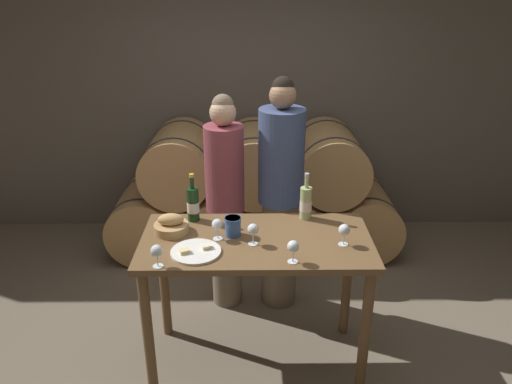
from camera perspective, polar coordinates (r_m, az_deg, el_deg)
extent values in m
plane|color=#726654|center=(3.60, 0.02, -18.60)|extent=(10.00, 10.00, 0.00)
cube|color=#60594F|center=(4.86, -0.23, 13.85)|extent=(10.00, 0.12, 3.20)
cylinder|color=tan|center=(4.84, -12.30, -2.85)|extent=(0.62, 0.85, 0.62)
cylinder|color=#2D2D33|center=(4.61, -12.93, -4.34)|extent=(0.63, 0.02, 0.63)
cylinder|color=#2D2D33|center=(5.08, -11.73, -1.50)|extent=(0.63, 0.02, 0.63)
cylinder|color=tan|center=(4.75, -4.26, -2.87)|extent=(0.62, 0.85, 0.62)
cylinder|color=#2D2D33|center=(4.51, -4.47, -4.40)|extent=(0.63, 0.02, 0.63)
cylinder|color=#2D2D33|center=(5.00, -4.08, -1.50)|extent=(0.63, 0.02, 0.63)
cylinder|color=tan|center=(4.76, 3.92, -2.84)|extent=(0.62, 0.85, 0.62)
cylinder|color=#2D2D33|center=(4.52, 4.17, -4.36)|extent=(0.63, 0.02, 0.63)
cylinder|color=#2D2D33|center=(5.00, 3.70, -1.46)|extent=(0.63, 0.02, 0.63)
cylinder|color=tan|center=(4.86, 11.93, -2.75)|extent=(0.62, 0.85, 0.62)
cylinder|color=#2D2D33|center=(4.62, 12.60, -4.23)|extent=(0.63, 0.02, 0.63)
cylinder|color=#2D2D33|center=(5.09, 11.33, -1.41)|extent=(0.63, 0.02, 0.63)
cylinder|color=tan|center=(4.57, -8.72, 3.39)|extent=(0.62, 0.85, 0.62)
cylinder|color=#2D2D33|center=(4.32, -9.19, 2.16)|extent=(0.63, 0.02, 0.63)
cylinder|color=#2D2D33|center=(4.82, -8.31, 4.50)|extent=(0.63, 0.02, 0.63)
cylinder|color=tan|center=(4.52, -0.18, 3.46)|extent=(0.62, 0.85, 0.62)
cylinder|color=#2D2D33|center=(4.27, -0.15, 2.22)|extent=(0.63, 0.02, 0.63)
cylinder|color=#2D2D33|center=(4.78, -0.20, 4.57)|extent=(0.63, 0.02, 0.63)
cylinder|color=tan|center=(4.58, 8.36, 3.45)|extent=(0.62, 0.85, 0.62)
cylinder|color=#2D2D33|center=(4.33, 8.87, 2.22)|extent=(0.63, 0.02, 0.63)
cylinder|color=#2D2D33|center=(4.83, 7.89, 4.55)|extent=(0.63, 0.02, 0.63)
cylinder|color=brown|center=(3.15, -12.22, -15.76)|extent=(0.06, 0.06, 0.90)
cylinder|color=brown|center=(3.16, 12.33, -15.61)|extent=(0.06, 0.06, 0.90)
cylinder|color=brown|center=(3.61, -10.48, -9.91)|extent=(0.06, 0.06, 0.90)
cylinder|color=brown|center=(3.62, 10.40, -9.81)|extent=(0.06, 0.06, 0.90)
cube|color=brown|center=(3.06, 0.03, -5.70)|extent=(1.41, 0.71, 0.04)
cylinder|color=#756651|center=(3.92, -3.37, -7.33)|extent=(0.23, 0.23, 0.81)
cylinder|color=#8C3D47|center=(3.61, -3.64, 2.64)|extent=(0.29, 0.29, 0.64)
sphere|color=tan|center=(3.48, -3.81, 9.03)|extent=(0.19, 0.19, 0.19)
sphere|color=#75604C|center=(3.48, -3.83, 9.89)|extent=(0.15, 0.15, 0.15)
cylinder|color=#756651|center=(3.91, 2.69, -6.89)|extent=(0.27, 0.27, 0.88)
cylinder|color=#3D4C75|center=(3.58, 2.92, 4.05)|extent=(0.33, 0.33, 0.70)
sphere|color=#997051|center=(3.45, 3.07, 10.97)|extent=(0.19, 0.19, 0.19)
sphere|color=black|center=(3.45, 3.08, 11.84)|extent=(0.15, 0.15, 0.15)
cylinder|color=#193819|center=(3.26, -7.21, -1.41)|extent=(0.08, 0.08, 0.22)
cylinder|color=#193819|center=(3.20, -7.34, 1.05)|extent=(0.03, 0.03, 0.08)
cylinder|color=gold|center=(3.18, -7.39, 1.88)|extent=(0.03, 0.03, 0.02)
cylinder|color=white|center=(3.26, -7.19, -1.70)|extent=(0.08, 0.08, 0.07)
cylinder|color=#ADBC7F|center=(3.27, 5.71, -1.27)|extent=(0.08, 0.08, 0.22)
cylinder|color=#ADBC7F|center=(3.22, 5.82, 1.12)|extent=(0.03, 0.03, 0.08)
cylinder|color=#B7B7BC|center=(3.20, 5.86, 1.94)|extent=(0.03, 0.03, 0.02)
cylinder|color=white|center=(3.28, 5.70, -1.54)|extent=(0.08, 0.08, 0.07)
cylinder|color=#335693|center=(3.07, -2.65, -3.96)|extent=(0.10, 0.10, 0.12)
cylinder|color=#335693|center=(3.04, -2.67, -3.05)|extent=(0.11, 0.11, 0.01)
cylinder|color=tan|center=(3.16, -9.65, -4.08)|extent=(0.22, 0.22, 0.06)
ellipsoid|color=tan|center=(3.13, -9.72, -3.12)|extent=(0.16, 0.10, 0.08)
cylinder|color=white|center=(2.92, -6.89, -6.79)|extent=(0.29, 0.29, 0.01)
cube|color=beige|center=(2.93, -5.66, -6.24)|extent=(0.07, 0.06, 0.02)
cube|color=beige|center=(2.90, -8.16, -6.72)|extent=(0.07, 0.06, 0.02)
cylinder|color=white|center=(2.83, -11.13, -8.32)|extent=(0.06, 0.06, 0.00)
cylinder|color=white|center=(2.81, -11.18, -7.70)|extent=(0.01, 0.01, 0.07)
sphere|color=white|center=(2.78, -11.28, -6.60)|extent=(0.07, 0.07, 0.07)
cylinder|color=white|center=(3.06, -4.38, -5.31)|extent=(0.06, 0.06, 0.00)
cylinder|color=white|center=(3.04, -4.40, -4.72)|extent=(0.01, 0.01, 0.07)
sphere|color=white|center=(3.01, -4.44, -3.68)|extent=(0.07, 0.07, 0.07)
cylinder|color=white|center=(2.99, -0.33, -5.94)|extent=(0.06, 0.06, 0.00)
cylinder|color=white|center=(2.98, -0.34, -5.34)|extent=(0.01, 0.01, 0.07)
sphere|color=white|center=(2.95, -0.34, -4.28)|extent=(0.07, 0.07, 0.07)
cylinder|color=white|center=(2.83, 4.22, -7.95)|extent=(0.06, 0.06, 0.00)
cylinder|color=white|center=(2.81, 4.24, -7.33)|extent=(0.01, 0.01, 0.07)
sphere|color=white|center=(2.78, 4.28, -6.22)|extent=(0.07, 0.07, 0.07)
cylinder|color=white|center=(3.03, 9.93, -5.91)|extent=(0.06, 0.06, 0.00)
cylinder|color=white|center=(3.02, 9.98, -5.32)|extent=(0.01, 0.01, 0.07)
sphere|color=white|center=(2.99, 10.06, -4.27)|extent=(0.07, 0.07, 0.07)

